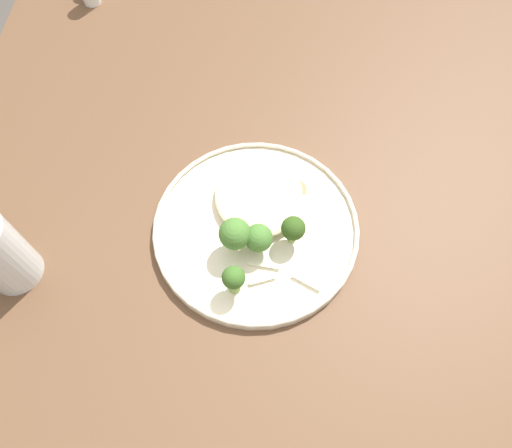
{
  "coord_description": "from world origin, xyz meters",
  "views": [
    {
      "loc": [
        -0.27,
        -0.01,
        1.35
      ],
      "look_at": [
        0.04,
        0.01,
        0.76
      ],
      "focal_mm": 33.8,
      "sensor_mm": 36.0,
      "label": 1
    }
  ],
  "objects_px": {
    "seared_scallop_center_golden": "(259,192)",
    "seared_scallop_on_noodles": "(238,209)",
    "dinner_plate": "(256,228)",
    "broccoli_floret_split_head": "(235,234)",
    "seared_scallop_rear_pale": "(260,206)",
    "seared_scallop_tiny_bay": "(296,191)",
    "broccoli_floret_beside_noodles": "(234,279)",
    "broccoli_floret_tall_stalk": "(293,229)",
    "broccoli_floret_center_pile": "(258,238)",
    "seared_scallop_large_seared": "(276,221)",
    "seared_scallop_left_edge": "(269,176)"
  },
  "relations": [
    {
      "from": "seared_scallop_large_seared",
      "to": "seared_scallop_rear_pale",
      "type": "xyz_separation_m",
      "value": [
        0.02,
        0.02,
        0.0
      ]
    },
    {
      "from": "seared_scallop_rear_pale",
      "to": "broccoli_floret_beside_noodles",
      "type": "relative_size",
      "value": 0.45
    },
    {
      "from": "dinner_plate",
      "to": "seared_scallop_on_noodles",
      "type": "distance_m",
      "value": 0.04
    },
    {
      "from": "seared_scallop_center_golden",
      "to": "dinner_plate",
      "type": "bearing_deg",
      "value": 178.41
    },
    {
      "from": "seared_scallop_center_golden",
      "to": "seared_scallop_left_edge",
      "type": "xyz_separation_m",
      "value": [
        0.03,
        -0.01,
        -0.0
      ]
    },
    {
      "from": "seared_scallop_center_golden",
      "to": "broccoli_floret_beside_noodles",
      "type": "bearing_deg",
      "value": 170.45
    },
    {
      "from": "seared_scallop_rear_pale",
      "to": "broccoli_floret_center_pile",
      "type": "xyz_separation_m",
      "value": [
        -0.06,
        -0.0,
        0.02
      ]
    },
    {
      "from": "seared_scallop_on_noodles",
      "to": "broccoli_floret_beside_noodles",
      "type": "distance_m",
      "value": 0.12
    },
    {
      "from": "seared_scallop_center_golden",
      "to": "seared_scallop_tiny_bay",
      "type": "xyz_separation_m",
      "value": [
        0.01,
        -0.05,
        -0.0
      ]
    },
    {
      "from": "dinner_plate",
      "to": "seared_scallop_rear_pale",
      "type": "height_order",
      "value": "seared_scallop_rear_pale"
    },
    {
      "from": "dinner_plate",
      "to": "broccoli_floret_split_head",
      "type": "height_order",
      "value": "broccoli_floret_split_head"
    },
    {
      "from": "seared_scallop_rear_pale",
      "to": "seared_scallop_large_seared",
      "type": "bearing_deg",
      "value": -134.34
    },
    {
      "from": "dinner_plate",
      "to": "broccoli_floret_center_pile",
      "type": "relative_size",
      "value": 5.63
    },
    {
      "from": "seared_scallop_tiny_bay",
      "to": "broccoli_floret_beside_noodles",
      "type": "height_order",
      "value": "broccoli_floret_beside_noodles"
    },
    {
      "from": "broccoli_floret_center_pile",
      "to": "broccoli_floret_beside_noodles",
      "type": "distance_m",
      "value": 0.07
    },
    {
      "from": "dinner_plate",
      "to": "broccoli_floret_beside_noodles",
      "type": "bearing_deg",
      "value": 166.26
    },
    {
      "from": "seared_scallop_center_golden",
      "to": "broccoli_floret_split_head",
      "type": "height_order",
      "value": "broccoli_floret_split_head"
    },
    {
      "from": "seared_scallop_rear_pale",
      "to": "broccoli_floret_tall_stalk",
      "type": "bearing_deg",
      "value": -135.01
    },
    {
      "from": "seared_scallop_center_golden",
      "to": "broccoli_floret_beside_noodles",
      "type": "distance_m",
      "value": 0.15
    },
    {
      "from": "seared_scallop_left_edge",
      "to": "seared_scallop_tiny_bay",
      "type": "xyz_separation_m",
      "value": [
        -0.02,
        -0.04,
        0.0
      ]
    },
    {
      "from": "broccoli_floret_split_head",
      "to": "broccoli_floret_center_pile",
      "type": "distance_m",
      "value": 0.03
    },
    {
      "from": "broccoli_floret_beside_noodles",
      "to": "broccoli_floret_split_head",
      "type": "bearing_deg",
      "value": 2.96
    },
    {
      "from": "dinner_plate",
      "to": "broccoli_floret_tall_stalk",
      "type": "bearing_deg",
      "value": -108.38
    },
    {
      "from": "seared_scallop_rear_pale",
      "to": "seared_scallop_tiny_bay",
      "type": "bearing_deg",
      "value": -61.07
    },
    {
      "from": "broccoli_floret_beside_noodles",
      "to": "seared_scallop_rear_pale",
      "type": "bearing_deg",
      "value": -12.29
    },
    {
      "from": "dinner_plate",
      "to": "seared_scallop_tiny_bay",
      "type": "bearing_deg",
      "value": -43.39
    },
    {
      "from": "broccoli_floret_center_pile",
      "to": "broccoli_floret_tall_stalk",
      "type": "relative_size",
      "value": 0.99
    },
    {
      "from": "broccoli_floret_split_head",
      "to": "seared_scallop_large_seared",
      "type": "bearing_deg",
      "value": -53.38
    },
    {
      "from": "seared_scallop_large_seared",
      "to": "broccoli_floret_center_pile",
      "type": "height_order",
      "value": "broccoli_floret_center_pile"
    },
    {
      "from": "broccoli_floret_beside_noodles",
      "to": "broccoli_floret_tall_stalk",
      "type": "height_order",
      "value": "broccoli_floret_beside_noodles"
    },
    {
      "from": "seared_scallop_tiny_bay",
      "to": "seared_scallop_rear_pale",
      "type": "height_order",
      "value": "same"
    },
    {
      "from": "broccoli_floret_center_pile",
      "to": "seared_scallop_rear_pale",
      "type": "bearing_deg",
      "value": 1.1
    },
    {
      "from": "seared_scallop_center_golden",
      "to": "seared_scallop_rear_pale",
      "type": "bearing_deg",
      "value": -172.67
    },
    {
      "from": "broccoli_floret_tall_stalk",
      "to": "seared_scallop_tiny_bay",
      "type": "bearing_deg",
      "value": -3.04
    },
    {
      "from": "seared_scallop_rear_pale",
      "to": "seared_scallop_on_noodles",
      "type": "bearing_deg",
      "value": 104.78
    },
    {
      "from": "seared_scallop_rear_pale",
      "to": "broccoli_floret_split_head",
      "type": "bearing_deg",
      "value": 154.52
    },
    {
      "from": "seared_scallop_rear_pale",
      "to": "broccoli_floret_tall_stalk",
      "type": "xyz_separation_m",
      "value": [
        -0.05,
        -0.05,
        0.02
      ]
    },
    {
      "from": "seared_scallop_tiny_bay",
      "to": "broccoli_floret_tall_stalk",
      "type": "relative_size",
      "value": 0.61
    },
    {
      "from": "seared_scallop_center_golden",
      "to": "seared_scallop_left_edge",
      "type": "bearing_deg",
      "value": -24.16
    },
    {
      "from": "broccoli_floret_split_head",
      "to": "seared_scallop_on_noodles",
      "type": "bearing_deg",
      "value": 1.01
    },
    {
      "from": "dinner_plate",
      "to": "seared_scallop_center_golden",
      "type": "distance_m",
      "value": 0.05
    },
    {
      "from": "dinner_plate",
      "to": "broccoli_floret_split_head",
      "type": "xyz_separation_m",
      "value": [
        -0.03,
        0.03,
        0.04
      ]
    },
    {
      "from": "seared_scallop_center_golden",
      "to": "seared_scallop_on_noodles",
      "type": "relative_size",
      "value": 1.19
    },
    {
      "from": "seared_scallop_tiny_bay",
      "to": "seared_scallop_rear_pale",
      "type": "bearing_deg",
      "value": 118.93
    },
    {
      "from": "seared_scallop_on_noodles",
      "to": "seared_scallop_rear_pale",
      "type": "bearing_deg",
      "value": -75.22
    },
    {
      "from": "broccoli_floret_center_pile",
      "to": "broccoli_floret_tall_stalk",
      "type": "xyz_separation_m",
      "value": [
        0.02,
        -0.05,
        0.0
      ]
    },
    {
      "from": "seared_scallop_on_noodles",
      "to": "broccoli_floret_split_head",
      "type": "xyz_separation_m",
      "value": [
        -0.05,
        -0.0,
        0.03
      ]
    },
    {
      "from": "seared_scallop_center_golden",
      "to": "broccoli_floret_tall_stalk",
      "type": "bearing_deg",
      "value": -143.72
    },
    {
      "from": "seared_scallop_tiny_bay",
      "to": "seared_scallop_on_noodles",
      "type": "bearing_deg",
      "value": 113.92
    },
    {
      "from": "seared_scallop_on_noodles",
      "to": "broccoli_floret_center_pile",
      "type": "height_order",
      "value": "broccoli_floret_center_pile"
    }
  ]
}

